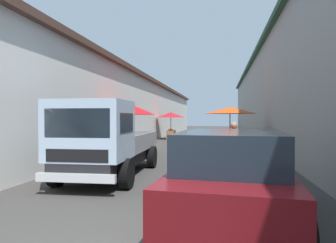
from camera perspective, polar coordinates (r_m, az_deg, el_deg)
ground at (r=16.73m, az=5.48°, el=-5.02°), size 90.00×90.00×0.00m
building_left_whitewash at (r=20.66m, az=-14.10°, el=2.29°), size 49.80×7.50×4.48m
building_right_concrete at (r=19.77m, az=27.17°, el=4.52°), size 49.80×7.50×6.01m
fruit_stall_far_right at (r=13.48m, az=-7.02°, el=0.92°), size 2.23×2.23×2.36m
fruit_stall_mid_lane at (r=15.64m, az=11.56°, el=1.03°), size 2.58×2.58×2.30m
fruit_stall_near_right at (r=23.19m, az=0.55°, el=0.60°), size 2.20×2.20×2.17m
hatchback_car at (r=5.07m, az=12.04°, el=-9.88°), size 4.03×2.17×1.45m
delivery_truck at (r=8.04m, az=-12.50°, el=-3.79°), size 4.98×2.10×2.08m
vendor_by_crates at (r=9.26m, az=12.33°, el=-4.18°), size 0.51×0.43×1.55m
plastic_stool at (r=17.56m, az=3.63°, el=-3.69°), size 0.30×0.30×0.43m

